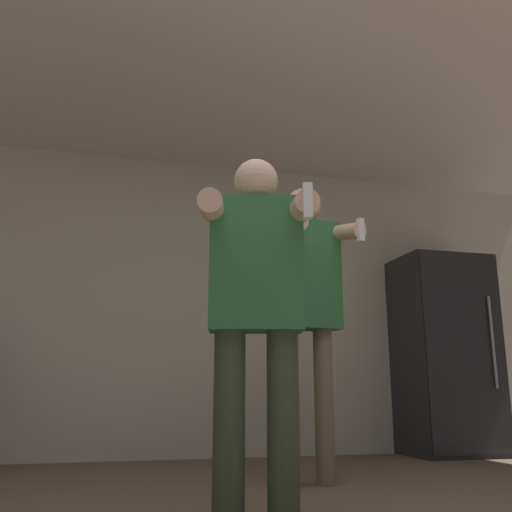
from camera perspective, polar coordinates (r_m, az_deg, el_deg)
wall_back at (r=4.96m, az=-6.99°, el=-4.70°), size 7.00×0.06×2.55m
ceiling_slab at (r=3.97m, az=-3.35°, el=17.67°), size 7.00×3.52×0.05m
refrigerator at (r=5.38m, az=18.43°, el=-9.25°), size 0.78×0.65×1.72m
person_woman_foreground at (r=2.45m, az=0.02°, el=-4.37°), size 0.55×0.53×1.55m
person_man_side at (r=3.51m, az=5.00°, el=-3.77°), size 0.55×0.51×1.79m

